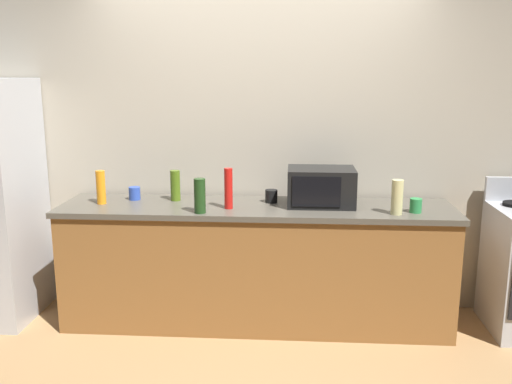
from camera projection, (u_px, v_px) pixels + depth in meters
name	position (u px, v px, depth m)	size (l,w,h in m)	color
ground_plane	(252.00, 346.00, 3.84)	(8.00, 8.00, 0.00)	#A87F51
back_wall	(260.00, 137.00, 4.34)	(6.40, 0.10, 2.70)	#B2A893
counter_run	(256.00, 264.00, 4.13)	(2.84, 0.64, 0.90)	brown
microwave	(321.00, 187.00, 4.02)	(0.48, 0.35, 0.27)	black
bottle_wine	(200.00, 196.00, 3.80)	(0.08, 0.08, 0.24)	#1E3F19
bottle_vinegar	(397.00, 197.00, 3.77)	(0.08, 0.08, 0.24)	beige
bottle_hot_sauce	(228.00, 189.00, 3.92)	(0.06, 0.06, 0.29)	red
bottle_dish_soap	(101.00, 187.00, 4.06)	(0.07, 0.07, 0.25)	orange
bottle_olive_oil	(175.00, 186.00, 4.17)	(0.07, 0.07, 0.23)	#4C6B19
mug_black	(271.00, 196.00, 4.12)	(0.09, 0.09, 0.09)	black
mug_blue	(135.00, 193.00, 4.21)	(0.09, 0.09, 0.10)	#2D4CB2
mug_green	(416.00, 205.00, 3.83)	(0.08, 0.08, 0.10)	#2D8C47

